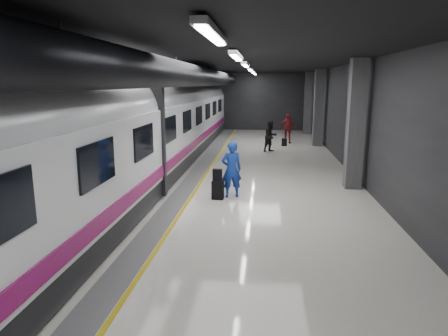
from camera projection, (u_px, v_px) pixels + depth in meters
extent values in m
plane|color=silver|center=(219.00, 200.00, 12.82)|extent=(40.00, 40.00, 0.00)
cube|color=black|center=(219.00, 55.00, 11.89)|extent=(10.00, 40.00, 0.02)
cube|color=#28282B|center=(248.00, 102.00, 31.82)|extent=(10.00, 0.02, 4.50)
cube|color=#28282B|center=(65.00, 128.00, 12.85)|extent=(0.02, 40.00, 4.50)
cube|color=#28282B|center=(386.00, 132.00, 11.85)|extent=(0.02, 40.00, 4.50)
cube|color=slate|center=(178.00, 198.00, 12.95)|extent=(0.65, 39.80, 0.01)
cube|color=gold|center=(190.00, 199.00, 12.91)|extent=(0.10, 39.80, 0.01)
cylinder|color=black|center=(176.00, 74.00, 12.13)|extent=(0.80, 38.00, 0.80)
cube|color=silver|center=(213.00, 33.00, 6.01)|extent=(0.22, 2.60, 0.10)
cube|color=silver|center=(236.00, 56.00, 10.87)|extent=(0.22, 2.60, 0.10)
cube|color=silver|center=(245.00, 64.00, 15.74)|extent=(0.22, 2.60, 0.10)
cube|color=silver|center=(250.00, 69.00, 20.60)|extent=(0.22, 2.60, 0.10)
cube|color=silver|center=(253.00, 72.00, 25.47)|extent=(0.22, 2.60, 0.10)
cube|color=silver|center=(255.00, 73.00, 29.36)|extent=(0.22, 2.60, 0.10)
cube|color=#515154|center=(356.00, 125.00, 13.84)|extent=(0.55, 0.55, 4.50)
cube|color=#515154|center=(319.00, 108.00, 23.58)|extent=(0.55, 0.55, 4.50)
cube|color=#515154|center=(308.00, 103.00, 29.41)|extent=(0.55, 0.55, 4.50)
cube|color=black|center=(121.00, 187.00, 13.07)|extent=(2.80, 38.00, 0.60)
cube|color=white|center=(118.00, 144.00, 12.78)|extent=(2.90, 38.00, 2.20)
cylinder|color=white|center=(117.00, 115.00, 12.58)|extent=(2.80, 38.00, 2.80)
cube|color=#8A0C59|center=(164.00, 170.00, 12.80)|extent=(0.04, 38.00, 0.35)
cube|color=black|center=(118.00, 137.00, 12.73)|extent=(3.05, 0.25, 3.80)
cube|color=black|center=(98.00, 163.00, 7.68)|extent=(0.05, 1.60, 0.85)
cube|color=black|center=(144.00, 141.00, 10.60)|extent=(0.05, 1.60, 0.85)
cube|color=black|center=(170.00, 129.00, 13.52)|extent=(0.05, 1.60, 0.85)
cube|color=black|center=(187.00, 121.00, 16.44)|extent=(0.05, 1.60, 0.85)
cube|color=black|center=(199.00, 115.00, 19.36)|extent=(0.05, 1.60, 0.85)
cube|color=black|center=(208.00, 111.00, 22.28)|extent=(0.05, 1.60, 0.85)
cube|color=black|center=(215.00, 108.00, 25.20)|extent=(0.05, 1.60, 0.85)
cube|color=black|center=(220.00, 105.00, 28.12)|extent=(0.05, 1.60, 0.85)
imported|color=blue|center=(232.00, 170.00, 12.95)|extent=(0.77, 0.61, 1.84)
cube|color=black|center=(218.00, 190.00, 12.82)|extent=(0.40, 0.28, 0.61)
cube|color=black|center=(217.00, 175.00, 12.73)|extent=(0.31, 0.19, 0.39)
imported|color=black|center=(271.00, 136.00, 21.73)|extent=(1.04, 1.02, 1.69)
imported|color=maroon|center=(288.00, 128.00, 24.87)|extent=(1.10, 0.48, 1.86)
cube|color=black|center=(284.00, 142.00, 23.83)|extent=(0.33, 0.23, 0.45)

